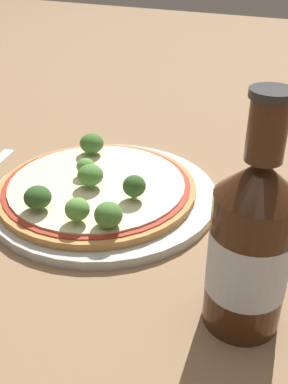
# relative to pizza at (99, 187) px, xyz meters

# --- Properties ---
(ground_plane) EXTENTS (3.00, 3.00, 0.00)m
(ground_plane) POSITION_rel_pizza_xyz_m (-0.00, 0.02, -0.02)
(ground_plane) COLOR #846647
(plate) EXTENTS (0.30, 0.30, 0.01)m
(plate) POSITION_rel_pizza_xyz_m (0.00, 0.01, -0.01)
(plate) COLOR #B2B7B2
(plate) RESTS_ON ground_plane
(pizza) EXTENTS (0.26, 0.26, 0.01)m
(pizza) POSITION_rel_pizza_xyz_m (0.00, 0.00, 0.00)
(pizza) COLOR #B77F42
(pizza) RESTS_ON plate
(broccoli_floret_0) EXTENTS (0.03, 0.03, 0.03)m
(broccoli_floret_0) POSITION_rel_pizza_xyz_m (0.06, -0.01, 0.02)
(broccoli_floret_0) COLOR #89A866
(broccoli_floret_0) RESTS_ON pizza
(broccoli_floret_1) EXTENTS (0.02, 0.02, 0.02)m
(broccoli_floret_1) POSITION_rel_pizza_xyz_m (-0.02, 0.01, 0.02)
(broccoli_floret_1) COLOR #89A866
(broccoli_floret_1) RESTS_ON pizza
(broccoli_floret_2) EXTENTS (0.03, 0.03, 0.03)m
(broccoli_floret_2) POSITION_rel_pizza_xyz_m (-0.03, -0.09, 0.02)
(broccoli_floret_2) COLOR #89A866
(broccoli_floret_2) RESTS_ON pizza
(broccoli_floret_3) EXTENTS (0.03, 0.03, 0.03)m
(broccoli_floret_3) POSITION_rel_pizza_xyz_m (0.03, -0.09, 0.02)
(broccoli_floret_3) COLOR #89A866
(broccoli_floret_3) RESTS_ON pizza
(broccoli_floret_4) EXTENTS (0.03, 0.03, 0.03)m
(broccoli_floret_4) POSITION_rel_pizza_xyz_m (-0.05, 0.07, 0.02)
(broccoli_floret_4) COLOR #89A866
(broccoli_floret_4) RESTS_ON pizza
(broccoli_floret_5) EXTENTS (0.03, 0.03, 0.03)m
(broccoli_floret_5) POSITION_rel_pizza_xyz_m (0.06, -0.08, 0.02)
(broccoli_floret_5) COLOR #89A866
(broccoli_floret_5) RESTS_ON pizza
(broccoli_floret_6) EXTENTS (0.03, 0.03, 0.03)m
(broccoli_floret_6) POSITION_rel_pizza_xyz_m (-0.00, -0.01, 0.02)
(broccoli_floret_6) COLOR #89A866
(broccoli_floret_6) RESTS_ON pizza
(beer_bottle) EXTENTS (0.07, 0.07, 0.22)m
(beer_bottle) POSITION_rel_pizza_xyz_m (0.22, -0.12, 0.06)
(beer_bottle) COLOR #381E0F
(beer_bottle) RESTS_ON ground_plane
(pepper_shaker) EXTENTS (0.04, 0.04, 0.06)m
(pepper_shaker) POSITION_rel_pizza_xyz_m (0.20, -0.02, 0.01)
(pepper_shaker) COLOR tan
(pepper_shaker) RESTS_ON ground_plane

